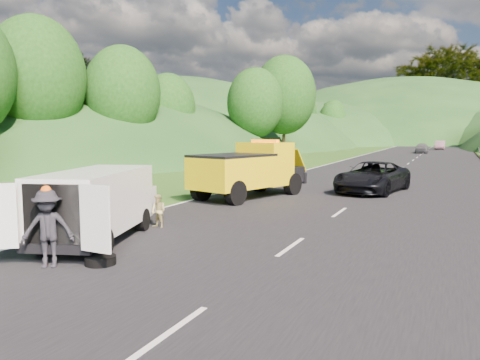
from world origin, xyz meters
The scene contains 14 objects.
ground centered at (0.00, 0.00, 0.00)m, with size 320.00×320.00×0.00m, color #38661E.
road_surface centered at (3.00, 40.00, 0.01)m, with size 14.00×200.00×0.02m, color black.
tree_line_left centered at (-19.00, 60.00, 0.00)m, with size 14.00×140.00×14.00m, color #2A5F1B, non-canonical shape.
hills_backdrop centered at (6.50, 134.70, 0.00)m, with size 201.00×288.60×44.00m, color #2D5B23, non-canonical shape.
tow_truck centered at (-1.86, 6.40, 1.35)m, with size 3.98×6.82×2.76m.
white_van centered at (-2.32, -3.58, 1.17)m, with size 4.14×6.28×2.06m.
woman centered at (-2.99, -0.38, 0.00)m, with size 0.54×0.39×1.47m, color silver.
child centered at (-1.76, -1.38, 0.00)m, with size 0.54×0.42×1.10m, color tan.
worker centered at (-1.53, -6.18, 0.00)m, with size 1.18×0.68×1.83m, color black.
suitcase centered at (-4.06, -0.15, 0.28)m, with size 0.34×0.19×0.55m, color #595843.
spare_tire centered at (-0.59, -5.51, 0.00)m, with size 0.73×0.73×0.20m, color black.
passing_suv centered at (3.19, 10.80, 0.00)m, with size 2.62×5.68×1.58m, color black.
dist_car_a centered at (2.77, 58.30, 0.00)m, with size 1.71×4.25×1.45m, color #444449.
dist_car_b centered at (4.78, 73.73, 0.00)m, with size 1.57×4.51×1.49m, color #764E5C.
Camera 1 is at (6.96, -14.01, 3.19)m, focal length 35.00 mm.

